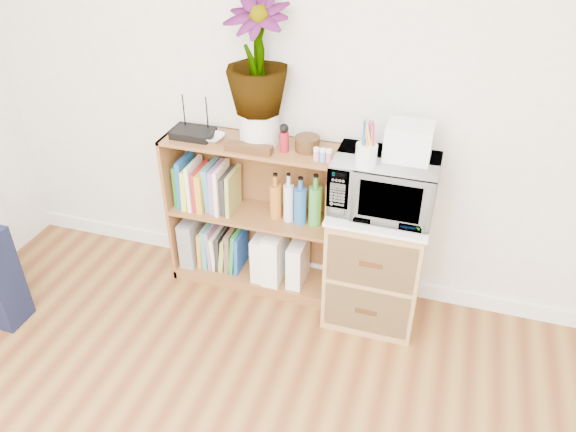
% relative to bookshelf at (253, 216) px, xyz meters
% --- Properties ---
extents(skirting_board, '(4.00, 0.02, 0.10)m').
position_rel_bookshelf_xyz_m(skirting_board, '(0.35, 0.14, -0.42)').
color(skirting_board, white).
rests_on(skirting_board, ground).
extents(bookshelf, '(1.00, 0.30, 0.95)m').
position_rel_bookshelf_xyz_m(bookshelf, '(0.00, 0.00, 0.00)').
color(bookshelf, brown).
rests_on(bookshelf, ground).
extents(wicker_unit, '(0.50, 0.45, 0.70)m').
position_rel_bookshelf_xyz_m(wicker_unit, '(0.75, -0.08, -0.12)').
color(wicker_unit, '#9E7542').
rests_on(wicker_unit, ground).
extents(microwave, '(0.52, 0.36, 0.29)m').
position_rel_bookshelf_xyz_m(microwave, '(0.75, -0.08, 0.39)').
color(microwave, silver).
rests_on(microwave, wicker_unit).
extents(pen_cup, '(0.10, 0.10, 0.11)m').
position_rel_bookshelf_xyz_m(pen_cup, '(0.66, -0.18, 0.59)').
color(pen_cup, silver).
rests_on(pen_cup, microwave).
extents(small_appliance, '(0.22, 0.19, 0.18)m').
position_rel_bookshelf_xyz_m(small_appliance, '(0.84, -0.04, 0.62)').
color(small_appliance, white).
rests_on(small_appliance, microwave).
extents(router, '(0.23, 0.15, 0.04)m').
position_rel_bookshelf_xyz_m(router, '(-0.33, -0.02, 0.50)').
color(router, black).
rests_on(router, bookshelf).
extents(white_bowl, '(0.13, 0.13, 0.03)m').
position_rel_bookshelf_xyz_m(white_bowl, '(-0.21, -0.03, 0.49)').
color(white_bowl, white).
rests_on(white_bowl, bookshelf).
extents(plant_pot, '(0.21, 0.21, 0.18)m').
position_rel_bookshelf_xyz_m(plant_pot, '(0.04, 0.02, 0.56)').
color(plant_pot, silver).
rests_on(plant_pot, bookshelf).
extents(potted_plant, '(0.33, 0.33, 0.59)m').
position_rel_bookshelf_xyz_m(potted_plant, '(0.04, 0.02, 0.95)').
color(potted_plant, '#336528').
rests_on(potted_plant, plant_pot).
extents(trinket_box, '(0.26, 0.06, 0.04)m').
position_rel_bookshelf_xyz_m(trinket_box, '(0.03, -0.10, 0.50)').
color(trinket_box, '#391F0F').
rests_on(trinket_box, bookshelf).
extents(kokeshi_doll, '(0.05, 0.05, 0.11)m').
position_rel_bookshelf_xyz_m(kokeshi_doll, '(0.21, -0.04, 0.53)').
color(kokeshi_doll, maroon).
rests_on(kokeshi_doll, bookshelf).
extents(wooden_bowl, '(0.13, 0.13, 0.08)m').
position_rel_bookshelf_xyz_m(wooden_bowl, '(0.32, 0.01, 0.51)').
color(wooden_bowl, '#37230F').
rests_on(wooden_bowl, bookshelf).
extents(paint_jars, '(0.12, 0.04, 0.06)m').
position_rel_bookshelf_xyz_m(paint_jars, '(0.43, -0.09, 0.51)').
color(paint_jars, '#D7777F').
rests_on(paint_jars, bookshelf).
extents(file_box, '(0.09, 0.25, 0.31)m').
position_rel_bookshelf_xyz_m(file_box, '(-0.42, 0.00, -0.25)').
color(file_box, gray).
rests_on(file_box, bookshelf).
extents(magazine_holder_left, '(0.09, 0.24, 0.30)m').
position_rel_bookshelf_xyz_m(magazine_holder_left, '(0.06, -0.01, -0.26)').
color(magazine_holder_left, white).
rests_on(magazine_holder_left, bookshelf).
extents(magazine_holder_mid, '(0.10, 0.26, 0.32)m').
position_rel_bookshelf_xyz_m(magazine_holder_mid, '(0.14, -0.01, -0.24)').
color(magazine_holder_mid, white).
rests_on(magazine_holder_mid, bookshelf).
extents(magazine_holder_right, '(0.09, 0.22, 0.28)m').
position_rel_bookshelf_xyz_m(magazine_holder_right, '(0.28, -0.01, -0.26)').
color(magazine_holder_right, white).
rests_on(magazine_holder_right, bookshelf).
extents(cookbooks, '(0.36, 0.20, 0.30)m').
position_rel_bookshelf_xyz_m(cookbooks, '(-0.28, -0.00, 0.16)').
color(cookbooks, '#1C661B').
rests_on(cookbooks, bookshelf).
extents(liquor_bottles, '(0.39, 0.07, 0.32)m').
position_rel_bookshelf_xyz_m(liquor_bottles, '(0.31, -0.00, 0.17)').
color(liquor_bottles, '#B46521').
rests_on(liquor_bottles, bookshelf).
extents(lower_books, '(0.28, 0.19, 0.28)m').
position_rel_bookshelf_xyz_m(lower_books, '(-0.21, 0.00, -0.27)').
color(lower_books, orange).
rests_on(lower_books, bookshelf).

